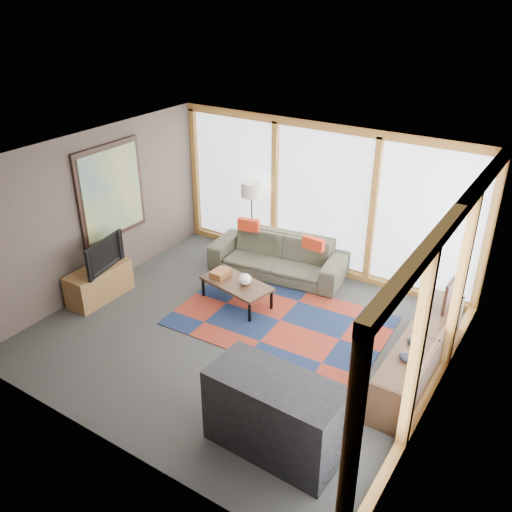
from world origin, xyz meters
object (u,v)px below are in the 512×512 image
Objects in this scene: coffee_table at (237,293)px; bar_counter at (275,414)px; bookshelf at (419,355)px; television at (100,254)px; tv_console at (99,283)px; floor_lamp at (252,221)px; sofa at (278,256)px.

coffee_table is 3.03m from bar_counter.
television is at bearing -170.06° from bookshelf.
tv_console is 1.19× the size of television.
floor_lamp reaches higher than bar_counter.
floor_lamp reaches higher than tv_console.
tv_console is 0.53m from television.
television is at bearing -138.89° from sofa.
television reaches higher than tv_console.
coffee_table is (-0.05, -1.18, -0.15)m from sofa.
sofa is at bearing -19.87° from floor_lamp.
sofa is at bearing 121.96° from bar_counter.
floor_lamp is at bearing 156.12° from bookshelf.
bar_counter is (-0.93, -2.06, 0.16)m from bookshelf.
bar_counter is (3.97, -1.17, 0.20)m from tv_console.
tv_console is 4.15m from bar_counter.
sofa is 2.58× the size of television.
television is 0.61× the size of bar_counter.
sofa is 1.57× the size of floor_lamp.
floor_lamp is 0.60× the size of bookshelf.
bar_counter is (2.69, -3.66, -0.27)m from floor_lamp.
bookshelf is 4.93m from television.
tv_console is at bearing -151.40° from coffee_table.
bar_counter reaches higher than bookshelf.
tv_console is at bearing 165.36° from bar_counter.
television is (-4.83, -0.85, 0.49)m from bookshelf.
coffee_table is 0.77× the size of bar_counter.
sofa is at bearing 87.50° from coffee_table.
floor_lamp is at bearing -37.63° from television.
bookshelf is at bearing 67.51° from bar_counter.
bar_counter is (1.99, -3.41, 0.12)m from sofa.
television is at bearing -116.41° from floor_lamp.
bookshelf reaches higher than coffee_table.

